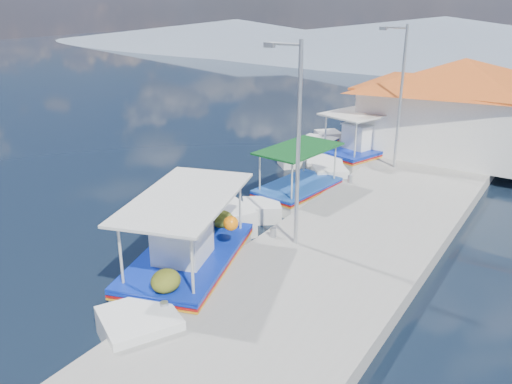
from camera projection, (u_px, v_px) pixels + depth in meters
The scene contains 10 objects.
ground at pixel (140, 246), 16.92m from camera, with size 160.00×160.00×0.00m, color black.
quay at pixel (382, 216), 18.55m from camera, with size 5.00×44.00×0.50m, color gray.
bollards at pixel (319, 200), 18.89m from camera, with size 0.20×17.20×0.30m.
main_caique at pixel (191, 260), 14.85m from camera, with size 4.10×8.07×2.78m.
caique_green_canopy at pixel (298, 192), 20.55m from camera, with size 2.39×6.37×2.40m.
caique_blue_hull at pixel (311, 150), 26.39m from camera, with size 1.78×5.74×1.02m.
caique_far at pixel (364, 152), 25.21m from camera, with size 3.85×7.55×2.77m.
harbor_building at pixel (460, 104), 24.59m from camera, with size 10.49×10.49×4.40m.
lamp_post_near at pixel (296, 136), 14.84m from camera, with size 1.21×0.14×6.00m.
lamp_post_far at pixel (399, 90), 21.92m from camera, with size 1.21×0.14×6.00m.
Camera 1 is at (11.39, -10.75, 7.61)m, focal length 36.72 mm.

